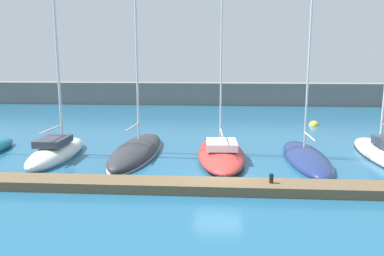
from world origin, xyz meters
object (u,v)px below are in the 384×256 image
object	(u,v)px
dock_bollard	(271,178)
sailboat_red_fourth	(221,152)
sailboat_white_second	(57,150)
sailboat_navy_fifth	(306,157)
mooring_buoy_yellow	(314,126)
sailboat_charcoal_third	(137,150)

from	to	relation	value
dock_bollard	sailboat_red_fourth	bearing A→B (deg)	110.76
sailboat_red_fourth	sailboat_white_second	bearing A→B (deg)	90.89
sailboat_navy_fifth	mooring_buoy_yellow	bearing A→B (deg)	-15.77
sailboat_charcoal_third	sailboat_red_fourth	xyz separation A→B (m)	(5.46, -0.60, 0.05)
sailboat_red_fourth	sailboat_navy_fifth	world-z (taller)	sailboat_red_fourth
sailboat_white_second	sailboat_red_fourth	xyz separation A→B (m)	(10.31, 0.60, -0.12)
sailboat_navy_fifth	mooring_buoy_yellow	distance (m)	13.17
sailboat_white_second	mooring_buoy_yellow	bearing A→B (deg)	-55.63
sailboat_white_second	sailboat_navy_fifth	size ratio (longest dim) A/B	1.11
sailboat_white_second	mooring_buoy_yellow	distance (m)	23.09
sailboat_white_second	sailboat_charcoal_third	size ratio (longest dim) A/B	0.88
dock_bollard	sailboat_white_second	bearing A→B (deg)	156.48
sailboat_white_second	sailboat_charcoal_third	bearing A→B (deg)	-76.31
sailboat_charcoal_third	sailboat_white_second	bearing A→B (deg)	106.39
mooring_buoy_yellow	dock_bollard	distance (m)	19.68
sailboat_charcoal_third	sailboat_navy_fifth	size ratio (longest dim) A/B	1.26
sailboat_red_fourth	sailboat_navy_fifth	distance (m)	5.20
sailboat_white_second	sailboat_navy_fifth	xyz separation A→B (m)	(15.50, 0.42, -0.30)
mooring_buoy_yellow	dock_bollard	bearing A→B (deg)	-108.92
sailboat_red_fourth	mooring_buoy_yellow	distance (m)	15.24
mooring_buoy_yellow	sailboat_navy_fifth	bearing A→B (deg)	-105.39
sailboat_charcoal_third	mooring_buoy_yellow	xyz separation A→B (m)	(14.15, 11.91, -0.32)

